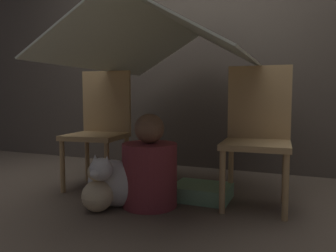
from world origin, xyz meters
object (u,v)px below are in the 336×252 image
chair_right (257,130)px  person_front (150,169)px  chair_left (101,125)px  dog (112,181)px

chair_right → person_front: (-0.63, -0.30, -0.25)m
chair_right → person_front: size_ratio=1.53×
chair_left → dog: bearing=-55.6°
chair_right → dog: 0.99m
chair_right → dog: (-0.84, -0.42, -0.32)m
chair_right → dog: size_ratio=2.41×
chair_left → dog: size_ratio=2.41×
dog → person_front: bearing=29.3°
person_front → dog: size_ratio=1.58×
chair_left → chair_right: 1.20m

